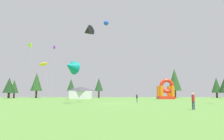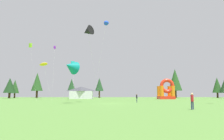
{
  "view_description": "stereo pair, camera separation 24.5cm",
  "coord_description": "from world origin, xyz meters",
  "views": [
    {
      "loc": [
        -0.52,
        -37.96,
        1.77
      ],
      "look_at": [
        0.0,
        10.66,
        6.82
      ],
      "focal_mm": 35.73,
      "sensor_mm": 36.0,
      "label": 1
    },
    {
      "loc": [
        -0.28,
        -37.97,
        1.77
      ],
      "look_at": [
        0.0,
        10.66,
        6.82
      ],
      "focal_mm": 35.73,
      "sensor_mm": 36.0,
      "label": 2
    }
  ],
  "objects": [
    {
      "name": "kite_yellow_parafoil",
      "position": [
        -19.07,
        23.85,
        9.78
      ],
      "size": [
        4.65,
        3.15,
        10.46
      ],
      "color": "yellow",
      "rests_on": "ground_plane"
    },
    {
      "name": "inflatable_yellow_castle",
      "position": [
        16.19,
        28.24,
        2.23
      ],
      "size": [
        4.49,
        4.74,
        5.99
      ],
      "color": "red",
      "rests_on": "ground_plane"
    },
    {
      "name": "tree_row_6",
      "position": [
        39.63,
        45.33,
        4.76
      ],
      "size": [
        3.57,
        3.57,
        7.68
      ],
      "color": "#4C331E",
      "rests_on": "ground_plane"
    },
    {
      "name": "kite_teal_delta",
      "position": [
        -7.13,
        -0.18,
        6.29
      ],
      "size": [
        3.4,
        3.35,
        7.62
      ],
      "color": "#0C7F7A",
      "rests_on": "ground_plane"
    },
    {
      "name": "kite_lime_box",
      "position": [
        -19.44,
        14.3,
        13.07
      ],
      "size": [
        3.14,
        2.89,
        13.59
      ],
      "color": "#8CD826",
      "rests_on": "ground_plane"
    },
    {
      "name": "kite_purple_box",
      "position": [
        -17.89,
        30.86,
        15.99
      ],
      "size": [
        1.08,
        4.9,
        16.5
      ],
      "color": "purple",
      "rests_on": "ground_plane"
    },
    {
      "name": "tree_row_2",
      "position": [
        -27.73,
        45.18,
        5.88
      ],
      "size": [
        4.2,
        4.2,
        9.27
      ],
      "color": "#4C331E",
      "rests_on": "ground_plane"
    },
    {
      "name": "festival_tent",
      "position": [
        -9.55,
        32.6,
        1.9
      ],
      "size": [
        7.02,
        3.57,
        3.79
      ],
      "color": "silver",
      "rests_on": "ground_plane"
    },
    {
      "name": "person_near_camera",
      "position": [
        8.49,
        -13.88,
        1.07
      ],
      "size": [
        0.34,
        0.34,
        1.8
      ],
      "rotation": [
        0.0,
        0.0,
        3.24
      ],
      "color": "navy",
      "rests_on": "ground_plane"
    },
    {
      "name": "tree_row_5",
      "position": [
        23.18,
        42.94,
        6.58
      ],
      "size": [
        4.84,
        4.84,
        10.58
      ],
      "color": "#4C331E",
      "rests_on": "ground_plane"
    },
    {
      "name": "kite_black_delta",
      "position": [
        -4.74,
        3.76,
        13.55
      ],
      "size": [
        3.71,
        4.89,
        14.69
      ],
      "color": "black",
      "rests_on": "ground_plane"
    },
    {
      "name": "tree_row_1",
      "position": [
        -35.61,
        40.2,
        4.45
      ],
      "size": [
        4.16,
        4.16,
        7.13
      ],
      "color": "#4C331E",
      "rests_on": "ground_plane"
    },
    {
      "name": "tree_row_3",
      "position": [
        -14.05,
        40.45,
        4.55
      ],
      "size": [
        2.9,
        2.9,
        6.74
      ],
      "color": "#4C331E",
      "rests_on": "ground_plane"
    },
    {
      "name": "tree_row_4",
      "position": [
        -4.54,
        45.54,
        4.92
      ],
      "size": [
        3.2,
        3.2,
        7.42
      ],
      "color": "#4C331E",
      "rests_on": "ground_plane"
    },
    {
      "name": "kite_cyan_box",
      "position": [
        -9.56,
        15.93,
        8.95
      ],
      "size": [
        1.7,
        4.29,
        9.46
      ],
      "color": "#19B7CC",
      "rests_on": "ground_plane"
    },
    {
      "name": "kite_blue_delta",
      "position": [
        -1.49,
        18.55,
        20.13
      ],
      "size": [
        3.79,
        1.25,
        20.82
      ],
      "color": "blue",
      "rests_on": "ground_plane"
    },
    {
      "name": "ground_plane",
      "position": [
        0.0,
        0.0,
        0.0
      ],
      "size": [
        120.0,
        120.0,
        0.0
      ],
      "primitive_type": "plane",
      "color": "#548438"
    },
    {
      "name": "person_midfield",
      "position": [
        4.62,
        4.14,
        0.93
      ],
      "size": [
        0.28,
        0.28,
        1.57
      ],
      "rotation": [
        0.0,
        0.0,
        4.66
      ],
      "color": "navy",
      "rests_on": "ground_plane"
    },
    {
      "name": "tree_row_0",
      "position": [
        -35.85,
        44.98,
        4.17
      ],
      "size": [
        3.11,
        3.11,
        6.68
      ],
      "color": "#4C331E",
      "rests_on": "ground_plane"
    }
  ]
}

